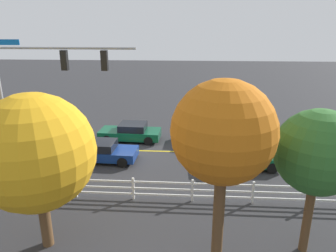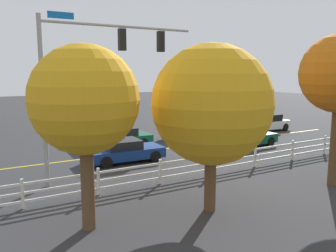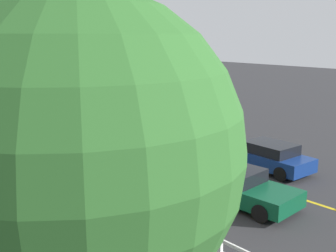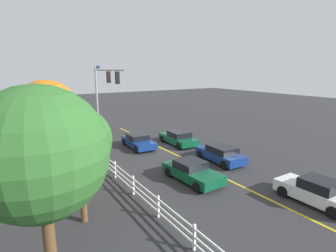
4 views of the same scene
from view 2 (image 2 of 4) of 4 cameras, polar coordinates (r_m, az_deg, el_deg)
The scene contains 11 objects.
ground_plane at distance 21.70m, azimuth -6.06°, elevation -4.47°, with size 120.00×120.00×0.00m, color #2D2D30.
lane_center_stripe at distance 23.55m, azimuth 2.88°, elevation -3.35°, with size 28.00×0.16×0.01m, color gold.
signal_assembly at distance 16.10m, azimuth -12.40°, elevation 9.71°, with size 7.44×0.37×7.53m.
car_0 at distance 23.94m, azimuth 12.70°, elevation -1.85°, with size 4.44×2.18×1.30m.
car_1 at distance 19.55m, azimuth -7.17°, elevation -4.11°, with size 4.25×2.09×1.27m.
car_2 at distance 26.07m, azimuth 3.94°, elevation -0.71°, with size 4.36×2.05×1.32m.
car_3 at distance 30.82m, azimuth 16.17°, elevation 0.49°, with size 4.05×1.82×1.43m.
car_4 at distance 23.36m, azimuth -8.27°, elevation -1.95°, with size 4.54×2.13×1.32m.
white_rail_fence at distance 17.99m, azimuth 10.98°, elevation -5.40°, with size 26.10×0.10×1.15m.
tree_1 at distance 12.11m, azimuth 7.26°, elevation 3.52°, with size 4.26×4.26×6.02m.
tree_3 at distance 10.79m, azimuth -13.69°, elevation 4.09°, with size 3.39×3.39×5.87m.
Camera 2 is at (8.49, 19.33, 5.00)m, focal length 36.71 mm.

